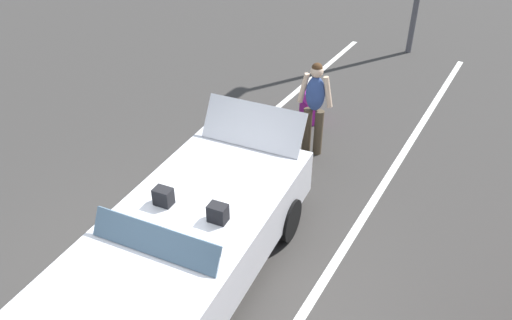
% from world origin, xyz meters
% --- Properties ---
extents(ground_plane, '(80.00, 80.00, 0.00)m').
position_xyz_m(ground_plane, '(0.00, 0.00, 0.00)').
color(ground_plane, '#383533').
extents(lot_line_near, '(18.00, 0.12, 0.01)m').
position_xyz_m(lot_line_near, '(0.00, -1.22, 0.00)').
color(lot_line_near, silver).
rests_on(lot_line_near, ground_plane).
extents(convertible_car, '(4.35, 2.14, 1.50)m').
position_xyz_m(convertible_car, '(0.20, 0.02, 0.59)').
color(convertible_car, silver).
rests_on(convertible_car, ground_plane).
extents(suitcase_large_black, '(0.55, 0.52, 1.03)m').
position_xyz_m(suitcase_large_black, '(-2.82, -0.25, 0.37)').
color(suitcase_large_black, '#2D2319').
rests_on(suitcase_large_black, ground_plane).
extents(suitcase_medium_bright, '(0.45, 0.45, 0.90)m').
position_xyz_m(suitcase_medium_bright, '(-4.46, -0.44, 0.31)').
color(suitcase_medium_bright, '#991E8C').
rests_on(suitcase_medium_bright, ground_plane).
extents(duffel_bag, '(0.44, 0.69, 0.34)m').
position_xyz_m(duffel_bag, '(-3.59, -1.02, 0.16)').
color(duffel_bag, red).
rests_on(duffel_bag, ground_plane).
extents(traveler_person, '(0.27, 0.61, 1.65)m').
position_xyz_m(traveler_person, '(-3.49, 0.07, 0.93)').
color(traveler_person, '#4C3F2D').
rests_on(traveler_person, ground_plane).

